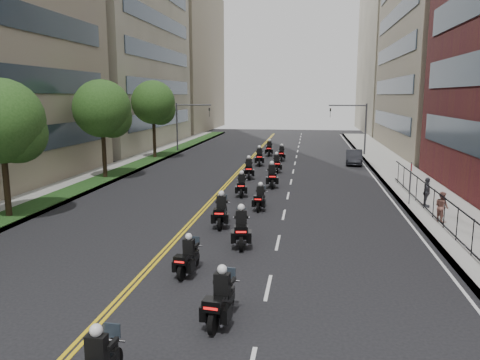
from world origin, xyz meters
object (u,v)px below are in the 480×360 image
object	(u,v)px
motorcycle_4	(221,212)
motorcycle_8	(249,170)
motorcycle_9	(277,164)
motorcycle_10	(259,158)
motorcycle_2	(188,258)
motorcycle_12	(269,149)
pedestrian_c	(427,192)
motorcycle_3	(241,229)
motorcycle_7	(272,177)
motorcycle_5	(260,199)
pedestrian_b	(442,207)
motorcycle_1	(221,300)
motorcycle_11	(282,154)
motorcycle_6	(242,186)
parked_sedan	(354,157)

from	to	relation	value
motorcycle_4	motorcycle_8	xyz separation A→B (m)	(-0.37, 13.71, 0.01)
motorcycle_9	motorcycle_10	xyz separation A→B (m)	(-1.87, 3.64, 0.06)
motorcycle_2	motorcycle_4	world-z (taller)	motorcycle_4
motorcycle_12	pedestrian_c	size ratio (longest dim) A/B	1.45
motorcycle_4	motorcycle_2	bearing A→B (deg)	-94.95
motorcycle_2	motorcycle_9	size ratio (longest dim) A/B	0.88
motorcycle_3	motorcycle_2	bearing A→B (deg)	-120.17
motorcycle_7	motorcycle_9	distance (m)	6.61
motorcycle_10	motorcycle_5	bearing A→B (deg)	-90.02
motorcycle_4	motorcycle_12	bearing A→B (deg)	85.15
motorcycle_5	pedestrian_b	size ratio (longest dim) A/B	1.40
motorcycle_7	motorcycle_12	size ratio (longest dim) A/B	1.01
motorcycle_1	motorcycle_2	xyz separation A→B (m)	(-1.88, 3.46, -0.07)
motorcycle_10	pedestrian_c	world-z (taller)	motorcycle_10
motorcycle_7	motorcycle_8	world-z (taller)	motorcycle_7
motorcycle_9	pedestrian_c	distance (m)	15.28
motorcycle_7	motorcycle_11	size ratio (longest dim) A/B	1.09
motorcycle_7	pedestrian_c	size ratio (longest dim) A/B	1.46
motorcycle_4	motorcycle_6	bearing A→B (deg)	85.32
motorcycle_6	parked_sedan	world-z (taller)	motorcycle_6
motorcycle_10	parked_sedan	world-z (taller)	motorcycle_10
motorcycle_3	motorcycle_12	distance (m)	30.91
motorcycle_9	pedestrian_b	distance (m)	17.87
motorcycle_2	motorcycle_6	bearing A→B (deg)	95.96
motorcycle_8	motorcycle_7	bearing A→B (deg)	-64.55
motorcycle_3	motorcycle_4	distance (m)	3.24
motorcycle_2	motorcycle_10	xyz separation A→B (m)	(-0.25, 27.26, 0.14)
motorcycle_5	motorcycle_6	distance (m)	3.86
motorcycle_4	motorcycle_10	xyz separation A→B (m)	(-0.27, 20.79, 0.04)
motorcycle_7	motorcycle_10	distance (m)	10.44
pedestrian_c	motorcycle_12	bearing A→B (deg)	40.50
motorcycle_4	motorcycle_7	world-z (taller)	motorcycle_7
motorcycle_1	pedestrian_c	distance (m)	17.59
motorcycle_8	parked_sedan	bearing A→B (deg)	38.16
motorcycle_2	pedestrian_b	xyz separation A→B (m)	(11.02, 8.42, 0.32)
motorcycle_12	pedestrian_c	bearing A→B (deg)	-66.20
motorcycle_9	motorcycle_12	bearing A→B (deg)	90.84
motorcycle_2	motorcycle_6	size ratio (longest dim) A/B	0.91
motorcycle_2	parked_sedan	distance (m)	30.58
motorcycle_9	motorcycle_10	size ratio (longest dim) A/B	0.92
motorcycle_9	motorcycle_1	bearing A→B (deg)	-96.73
parked_sedan	motorcycle_2	bearing A→B (deg)	-102.50
motorcycle_2	pedestrian_c	xyz separation A→B (m)	(11.02, 11.57, 0.41)
motorcycle_4	motorcycle_10	size ratio (longest dim) A/B	0.95
motorcycle_2	motorcycle_12	bearing A→B (deg)	95.89
motorcycle_2	pedestrian_b	distance (m)	13.87
motorcycle_8	motorcycle_11	xyz separation A→B (m)	(1.96, 10.58, -0.05)
parked_sedan	pedestrian_c	distance (m)	17.95
motorcycle_12	motorcycle_1	bearing A→B (deg)	-89.05
motorcycle_2	parked_sedan	xyz separation A→B (m)	(8.58, 29.35, 0.09)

